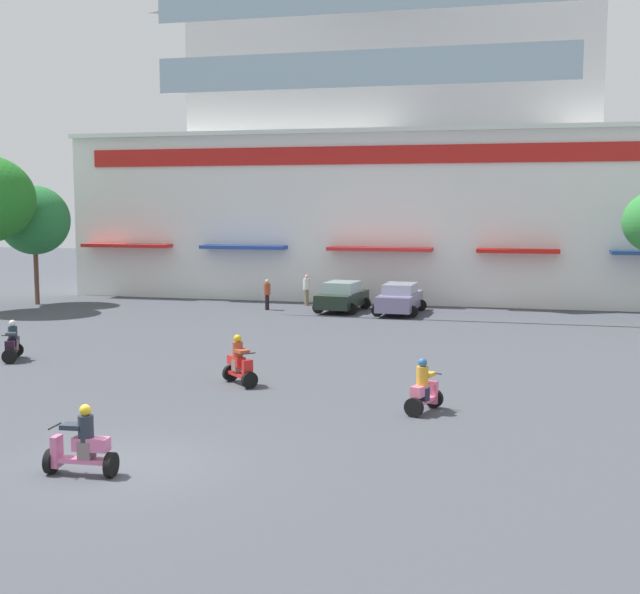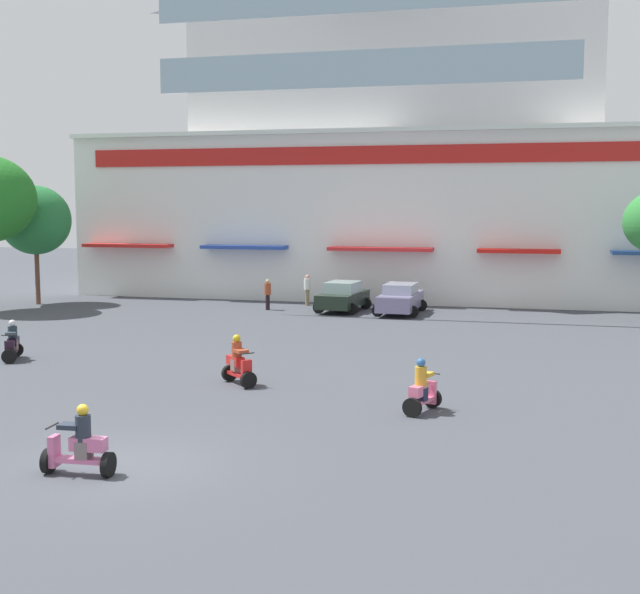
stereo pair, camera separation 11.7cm
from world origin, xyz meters
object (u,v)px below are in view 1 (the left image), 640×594
plaza_tree_2 (34,220)px  pedestrian_0 (307,288)px  scooter_rider_3 (424,390)px  scooter_rider_2 (239,364)px  scooter_rider_4 (13,344)px  parked_car_0 (342,297)px  scooter_rider_1 (82,446)px  pedestrian_1 (267,293)px  parked_car_1 (400,299)px

plaza_tree_2 → pedestrian_0: 15.43m
pedestrian_0 → plaza_tree_2: bearing=-167.8°
scooter_rider_3 → pedestrian_0: pedestrian_0 is taller
scooter_rider_3 → scooter_rider_2: bearing=161.0°
scooter_rider_4 → scooter_rider_2: bearing=-11.3°
parked_car_0 → scooter_rider_1: size_ratio=2.73×
plaza_tree_2 → pedestrian_1: bearing=3.6°
pedestrian_1 → parked_car_0: bearing=6.2°
scooter_rider_1 → pedestrian_1: size_ratio=0.93×
scooter_rider_4 → plaza_tree_2: bearing=120.0°
plaza_tree_2 → parked_car_1: 20.53m
parked_car_0 → scooter_rider_3: size_ratio=2.73×
parked_car_1 → scooter_rider_4: 19.70m
parked_car_0 → parked_car_1: (3.05, -0.25, 0.01)m
plaza_tree_2 → scooter_rider_1: (17.79, -26.00, -4.04)m
parked_car_0 → scooter_rider_1: (0.70, -27.24, -0.16)m
scooter_rider_1 → scooter_rider_2: bearing=88.9°
scooter_rider_1 → parked_car_1: bearing=85.0°
plaza_tree_2 → scooter_rider_4: size_ratio=4.19×
scooter_rider_1 → scooter_rider_2: scooter_rider_2 is taller
scooter_rider_2 → pedestrian_0: (-3.32, 20.05, 0.31)m
scooter_rider_2 → scooter_rider_4: (-9.27, 1.85, -0.06)m
parked_car_0 → scooter_rider_1: parked_car_0 is taller
scooter_rider_3 → scooter_rider_4: (-15.27, 3.92, -0.02)m
pedestrian_0 → scooter_rider_4: bearing=-108.1°
plaza_tree_2 → pedestrian_0: bearing=12.2°
plaza_tree_2 → scooter_rider_2: plaza_tree_2 is taller
parked_car_0 → scooter_rider_3: (6.88, -20.21, -0.16)m
plaza_tree_2 → parked_car_1: plaza_tree_2 is taller
parked_car_1 → scooter_rider_2: 18.02m
scooter_rider_3 → parked_car_0: bearing=108.8°
scooter_rider_3 → scooter_rider_4: scooter_rider_3 is taller
parked_car_1 → pedestrian_0: size_ratio=2.61×
plaza_tree_2 → pedestrian_1: size_ratio=4.05×
parked_car_0 → parked_car_1: size_ratio=0.93×
pedestrian_1 → scooter_rider_4: bearing=-105.6°
parked_car_0 → pedestrian_1: bearing=-173.8°
scooter_rider_3 → pedestrian_1: 22.56m
scooter_rider_4 → scooter_rider_3: bearing=-14.4°
plaza_tree_2 → pedestrian_1: plaza_tree_2 is taller
pedestrian_1 → scooter_rider_1: bearing=-80.1°
plaza_tree_2 → scooter_rider_3: plaza_tree_2 is taller
pedestrian_0 → pedestrian_1: pedestrian_0 is taller
scooter_rider_2 → scooter_rider_3: (6.00, -2.07, -0.04)m
scooter_rider_2 → pedestrian_1: pedestrian_1 is taller
parked_car_1 → pedestrian_0: (-5.49, 2.17, 0.18)m
scooter_rider_2 → scooter_rider_4: bearing=168.7°
parked_car_0 → scooter_rider_1: 27.25m
plaza_tree_2 → scooter_rider_1: size_ratio=4.34×
scooter_rider_1 → scooter_rider_2: 9.10m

